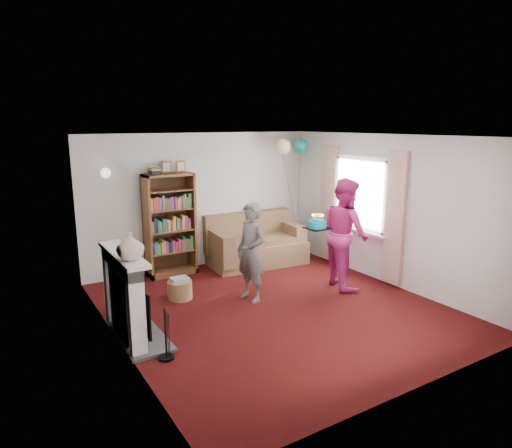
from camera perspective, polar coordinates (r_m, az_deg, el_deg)
ground at (r=6.86m, az=2.35°, el=-10.44°), size 5.00×5.00×0.00m
wall_back at (r=8.63m, az=-6.87°, el=2.95°), size 4.50×0.02×2.50m
wall_left at (r=5.58m, az=-17.25°, el=-2.87°), size 0.02×5.00×2.50m
wall_right at (r=7.94m, az=16.14°, el=1.69°), size 0.02×5.00×2.50m
ceiling at (r=6.32m, az=2.56°, el=10.97°), size 4.50×5.00×0.01m
fireplace at (r=6.02m, az=-15.65°, el=-9.03°), size 0.55×1.80×1.12m
window_bay at (r=8.31m, az=12.84°, el=2.02°), size 0.14×2.02×2.20m
wall_sconce at (r=7.85m, az=-18.29°, el=6.10°), size 0.16×0.23×0.16m
bookcase at (r=8.24m, az=-10.82°, el=-0.17°), size 0.86×0.42×2.03m
sofa at (r=8.86m, az=-0.17°, el=-2.62°), size 1.82×0.96×0.96m
wicker_basket at (r=7.23m, az=-9.48°, el=-8.04°), size 0.38×0.38×0.34m
person_striped at (r=6.92m, az=-0.62°, el=-3.53°), size 0.46×0.61×1.52m
person_magenta at (r=7.62m, az=11.07°, el=-1.12°), size 0.88×1.02×1.81m
birthday_cake at (r=7.10m, az=7.70°, el=-0.06°), size 0.33×0.33×0.22m
balloons at (r=9.06m, az=4.54°, el=9.62°), size 0.75×0.45×1.69m
mantel_vase at (r=5.46m, az=-15.46°, el=-2.66°), size 0.37×0.37×0.33m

